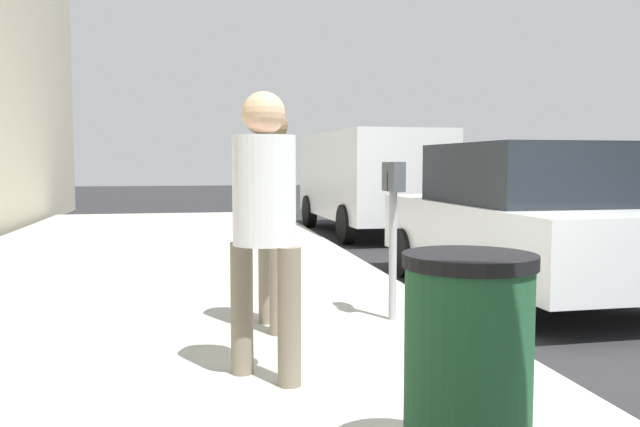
# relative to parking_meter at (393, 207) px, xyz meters

# --- Properties ---
(ground_plane) EXTENTS (80.00, 80.00, 0.00)m
(ground_plane) POSITION_rel_parking_meter_xyz_m (-0.97, -0.64, -1.17)
(ground_plane) COLOR #232326
(ground_plane) RESTS_ON ground
(sidewalk_slab) EXTENTS (28.00, 6.00, 0.15)m
(sidewalk_slab) POSITION_rel_parking_meter_xyz_m (-0.97, 2.36, -1.09)
(sidewalk_slab) COLOR #A8A59E
(sidewalk_slab) RESTS_ON ground_plane
(parking_meter) EXTENTS (0.36, 0.12, 1.41)m
(parking_meter) POSITION_rel_parking_meter_xyz_m (0.00, 0.00, 0.00)
(parking_meter) COLOR gray
(parking_meter) RESTS_ON sidewalk_slab
(pedestrian_at_meter) EXTENTS (0.55, 0.40, 1.85)m
(pedestrian_at_meter) POSITION_rel_parking_meter_xyz_m (-0.11, 1.09, 0.09)
(pedestrian_at_meter) COLOR #726656
(pedestrian_at_meter) RESTS_ON sidewalk_slab
(pedestrian_bystander) EXTENTS (0.45, 0.42, 1.85)m
(pedestrian_bystander) POSITION_rel_parking_meter_xyz_m (-1.41, 1.29, 0.09)
(pedestrian_bystander) COLOR #726656
(pedestrian_bystander) RESTS_ON sidewalk_slab
(parked_sedan_near) EXTENTS (4.44, 2.05, 1.77)m
(parked_sedan_near) POSITION_rel_parking_meter_xyz_m (1.46, -1.99, -0.27)
(parked_sedan_near) COLOR silver
(parked_sedan_near) RESTS_ON ground_plane
(parked_van_far) EXTENTS (5.27, 2.26, 2.18)m
(parked_van_far) POSITION_rel_parking_meter_xyz_m (8.26, -1.99, 0.09)
(parked_van_far) COLOR silver
(parked_van_far) RESTS_ON ground_plane
(trash_bin) EXTENTS (0.59, 0.59, 1.01)m
(trash_bin) POSITION_rel_parking_meter_xyz_m (-2.91, 0.56, -0.51)
(trash_bin) COLOR #1E4C2D
(trash_bin) RESTS_ON sidewalk_slab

